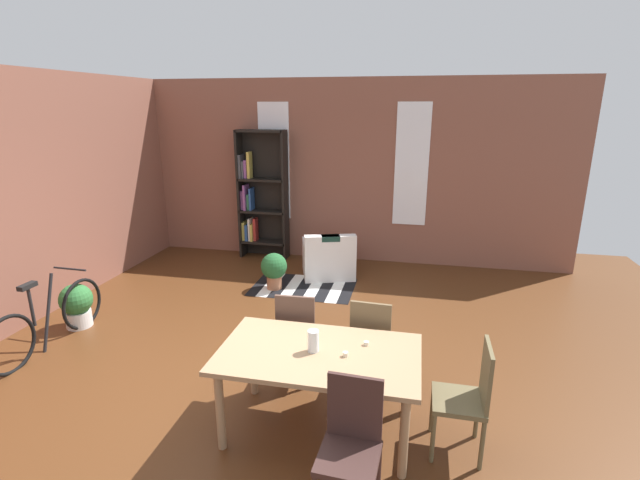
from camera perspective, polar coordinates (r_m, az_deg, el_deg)
ground_plane at (r=4.83m, az=-5.83°, el=-17.18°), size 10.30×10.30×0.00m
back_wall_brick at (r=8.02m, az=2.69°, el=8.48°), size 7.80×0.12×3.11m
window_pane_0 at (r=8.21m, az=-5.72°, el=9.70°), size 0.55×0.02×2.02m
window_pane_1 at (r=7.82m, az=11.36°, el=9.13°), size 0.55×0.02×2.02m
dining_table at (r=3.87m, az=-0.16°, el=-14.88°), size 1.64×0.96×0.75m
vase_on_table at (r=3.79m, az=-0.84°, el=-12.49°), size 0.09×0.09×0.18m
tealight_candle_0 at (r=3.76m, az=3.19°, el=-14.04°), size 0.04×0.04×0.04m
tealight_candle_1 at (r=3.93m, az=5.80°, el=-12.71°), size 0.04×0.04×0.03m
dining_chair_far_right at (r=4.50m, az=6.44°, el=-12.32°), size 0.42×0.42×0.95m
dining_chair_near_right at (r=3.34m, az=3.88°, el=-23.89°), size 0.42×0.42×0.95m
dining_chair_far_left at (r=4.61m, az=-2.79°, el=-11.46°), size 0.42×0.42×0.95m
dining_chair_head_right at (r=3.91m, az=18.07°, el=-17.93°), size 0.40×0.40×0.95m
bookshelf_tall at (r=8.22m, az=-7.58°, el=5.45°), size 0.87×0.30×2.27m
armchair_white at (r=7.41m, az=1.05°, el=-2.37°), size 1.00×1.00×0.75m
bicycle_second at (r=6.09m, az=-30.75°, el=-8.66°), size 0.44×1.68×0.90m
potted_plant_by_shelf at (r=6.47m, az=-28.09°, el=-7.07°), size 0.39×0.39×0.56m
potted_plant_corner at (r=6.89m, az=-5.76°, el=-3.55°), size 0.39×0.39×0.56m
striped_rug at (r=7.02m, az=-2.10°, el=-5.87°), size 1.53×0.99×0.01m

